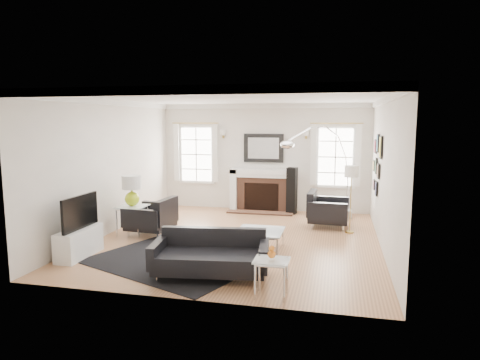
% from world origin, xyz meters
% --- Properties ---
extents(floor, '(6.00, 6.00, 0.00)m').
position_xyz_m(floor, '(0.00, 0.00, 0.00)').
color(floor, '#97613F').
rests_on(floor, ground).
extents(back_wall, '(5.50, 0.04, 2.80)m').
position_xyz_m(back_wall, '(0.00, 3.00, 1.40)').
color(back_wall, beige).
rests_on(back_wall, floor).
extents(front_wall, '(5.50, 0.04, 2.80)m').
position_xyz_m(front_wall, '(0.00, -3.00, 1.40)').
color(front_wall, beige).
rests_on(front_wall, floor).
extents(left_wall, '(0.04, 6.00, 2.80)m').
position_xyz_m(left_wall, '(-2.75, 0.00, 1.40)').
color(left_wall, beige).
rests_on(left_wall, floor).
extents(right_wall, '(0.04, 6.00, 2.80)m').
position_xyz_m(right_wall, '(2.75, 0.00, 1.40)').
color(right_wall, beige).
rests_on(right_wall, floor).
extents(ceiling, '(5.50, 6.00, 0.02)m').
position_xyz_m(ceiling, '(0.00, 0.00, 2.80)').
color(ceiling, white).
rests_on(ceiling, back_wall).
extents(crown_molding, '(5.50, 6.00, 0.12)m').
position_xyz_m(crown_molding, '(0.00, 0.00, 2.74)').
color(crown_molding, white).
rests_on(crown_molding, back_wall).
extents(fireplace, '(1.70, 0.69, 1.11)m').
position_xyz_m(fireplace, '(0.00, 2.79, 0.54)').
color(fireplace, white).
rests_on(fireplace, floor).
extents(mantel_mirror, '(1.05, 0.07, 0.75)m').
position_xyz_m(mantel_mirror, '(0.00, 2.95, 1.65)').
color(mantel_mirror, black).
rests_on(mantel_mirror, back_wall).
extents(window_left, '(1.24, 0.15, 1.62)m').
position_xyz_m(window_left, '(-1.85, 2.95, 1.46)').
color(window_left, white).
rests_on(window_left, back_wall).
extents(window_right, '(1.24, 0.15, 1.62)m').
position_xyz_m(window_right, '(1.85, 2.95, 1.46)').
color(window_right, white).
rests_on(window_right, back_wall).
extents(gallery_wall, '(0.04, 1.73, 1.29)m').
position_xyz_m(gallery_wall, '(2.72, 1.30, 1.53)').
color(gallery_wall, black).
rests_on(gallery_wall, right_wall).
extents(tv_unit, '(0.35, 1.00, 1.09)m').
position_xyz_m(tv_unit, '(-2.44, -1.70, 0.33)').
color(tv_unit, white).
rests_on(tv_unit, floor).
extents(area_rug, '(3.37, 3.12, 0.01)m').
position_xyz_m(area_rug, '(-0.71, -1.44, 0.01)').
color(area_rug, black).
rests_on(area_rug, floor).
extents(sofa, '(1.84, 1.02, 0.57)m').
position_xyz_m(sofa, '(0.07, -2.09, 0.31)').
color(sofa, black).
rests_on(sofa, floor).
extents(armchair_left, '(0.93, 1.02, 0.64)m').
position_xyz_m(armchair_left, '(-1.81, -0.03, 0.36)').
color(armchair_left, black).
rests_on(armchair_left, floor).
extents(armchair_right, '(0.92, 1.01, 0.65)m').
position_xyz_m(armchair_right, '(1.68, 1.46, 0.36)').
color(armchair_right, black).
rests_on(armchair_right, floor).
extents(coffee_table, '(0.83, 0.83, 0.37)m').
position_xyz_m(coffee_table, '(0.56, -0.62, 0.34)').
color(coffee_table, silver).
rests_on(coffee_table, floor).
extents(side_table_left, '(0.56, 0.56, 0.62)m').
position_xyz_m(side_table_left, '(-2.20, -0.18, 0.51)').
color(side_table_left, silver).
rests_on(side_table_left, floor).
extents(nesting_table, '(0.47, 0.40, 0.52)m').
position_xyz_m(nesting_table, '(1.09, -2.65, 0.40)').
color(nesting_table, silver).
rests_on(nesting_table, floor).
extents(gourd_lamp, '(0.40, 0.40, 0.63)m').
position_xyz_m(gourd_lamp, '(-2.20, -0.18, 0.98)').
color(gourd_lamp, '#B6D11A').
rests_on(gourd_lamp, side_table_left).
extents(orange_vase, '(0.11, 0.11, 0.18)m').
position_xyz_m(orange_vase, '(1.09, -2.65, 0.62)').
color(orange_vase, orange).
rests_on(orange_vase, nesting_table).
extents(arc_floor_lamp, '(1.64, 1.52, 2.33)m').
position_xyz_m(arc_floor_lamp, '(1.49, 1.93, 1.26)').
color(arc_floor_lamp, silver).
rests_on(arc_floor_lamp, floor).
extents(stick_floor_lamp, '(0.29, 0.29, 1.43)m').
position_xyz_m(stick_floor_lamp, '(2.20, 1.03, 1.24)').
color(stick_floor_lamp, '#B6953F').
rests_on(stick_floor_lamp, floor).
extents(speaker_tower, '(0.28, 0.28, 1.19)m').
position_xyz_m(speaker_tower, '(0.79, 2.65, 0.59)').
color(speaker_tower, black).
rests_on(speaker_tower, floor).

